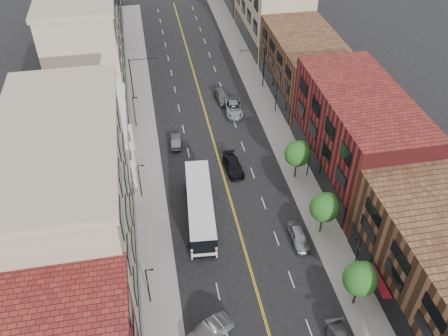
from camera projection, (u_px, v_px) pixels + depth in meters
sidewalk_left at (145, 145)px, 69.00m from camera, size 4.00×110.00×0.15m
sidewalk_right at (277, 130)px, 71.86m from camera, size 4.00×110.00×0.15m
bldg_l_tanoffice at (76, 213)px, 45.67m from camera, size 10.00×22.00×18.00m
bldg_l_white at (90, 145)px, 62.47m from camera, size 10.00×14.00×8.00m
bldg_l_far_a at (87, 53)px, 72.12m from camera, size 10.00×20.00×18.00m
bldg_l_far_b at (92, 12)px, 88.19m from camera, size 10.00×20.00×15.00m
bldg_r_mid at (357, 135)px, 60.76m from camera, size 10.00×22.00×12.00m
bldg_r_far_a at (304, 66)px, 77.26m from camera, size 10.00×20.00×10.00m
bldg_r_far_b at (272, 6)px, 91.85m from camera, size 10.00×22.00×14.00m
tree_r_1 at (361, 278)px, 45.81m from camera, size 3.40×3.40×5.59m
tree_r_2 at (325, 206)px, 53.36m from camera, size 3.40×3.40×5.59m
tree_r_3 at (298, 153)px, 60.92m from camera, size 3.40×3.40×5.59m
lamp_l_1 at (148, 284)px, 46.61m from camera, size 0.81×0.55×5.05m
lamp_l_2 at (140, 179)px, 58.70m from camera, size 0.81×0.55×5.05m
lamp_l_3 at (134, 110)px, 70.79m from camera, size 0.81×0.55×5.05m
lamp_r_1 at (358, 252)px, 49.74m from camera, size 0.81×0.55×5.05m
lamp_r_2 at (309, 159)px, 61.83m from camera, size 0.81×0.55×5.05m
lamp_r_3 at (276, 96)px, 73.92m from camera, size 0.81×0.55×5.05m
signal_mast_left at (135, 74)px, 75.87m from camera, size 4.49×0.18×7.20m
signal_mast_right at (260, 63)px, 78.80m from camera, size 4.49×0.18×7.20m
city_bus at (200, 205)px, 56.51m from camera, size 4.08×13.66×3.46m
car_angle_b at (208, 332)px, 44.96m from camera, size 5.25×3.80×1.65m
car_parked_far at (299, 236)px, 54.37m from camera, size 1.91×4.60×1.56m
car_lane_behind at (176, 141)px, 68.69m from camera, size 1.78×4.11×1.31m
car_lane_a at (233, 166)px, 64.23m from camera, size 2.49×5.31×1.50m
car_lane_b at (234, 108)px, 75.26m from camera, size 3.27×6.13×1.64m
car_lane_c at (222, 96)px, 78.03m from camera, size 2.26×4.96×1.65m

